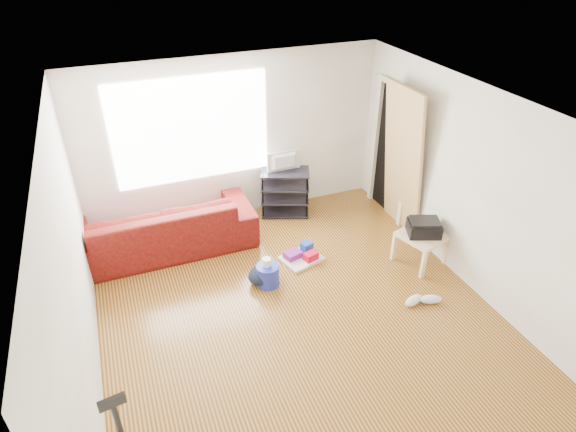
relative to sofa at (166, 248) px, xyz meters
name	(u,v)px	position (x,y,z in m)	size (l,w,h in m)	color
room	(300,218)	(1.32, -1.80, 1.25)	(4.51, 5.01, 2.51)	#502C0A
sofa	(166,248)	(0.00, 0.00, 0.00)	(2.54, 0.99, 0.74)	#460106
tv_stand	(285,192)	(1.94, 0.27, 0.38)	(0.84, 0.67, 0.74)	black
tv	(285,162)	(1.94, 0.27, 0.90)	(0.53, 0.07, 0.31)	black
side_table	(422,238)	(3.20, -1.59, 0.38)	(0.68, 0.68, 0.45)	#E2C18A
printer	(424,227)	(3.20, -1.59, 0.55)	(0.50, 0.45, 0.22)	black
bucket	(268,284)	(1.10, -1.29, 0.00)	(0.29, 0.29, 0.29)	#1D2CA2
toilet_paper	(267,271)	(1.09, -1.27, 0.20)	(0.11, 0.11, 0.10)	white
cleaning_tray	(302,256)	(1.71, -0.96, 0.06)	(0.62, 0.54, 0.19)	silver
backpack	(264,281)	(1.06, -1.23, 0.00)	(0.43, 0.35, 0.24)	black
sneakers	(422,300)	(2.73, -2.34, 0.06)	(0.50, 0.26, 0.11)	silver
door_panel	(394,225)	(3.38, -0.69, 0.00)	(0.04, 0.88, 2.19)	tan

